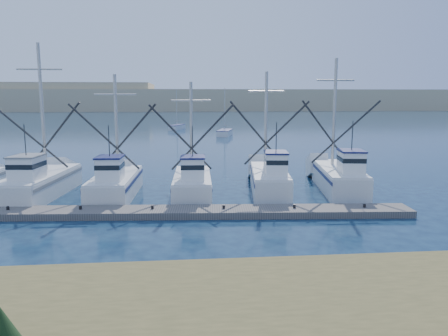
{
  "coord_description": "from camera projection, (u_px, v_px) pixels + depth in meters",
  "views": [
    {
      "loc": [
        -5.09,
        -17.69,
        6.59
      ],
      "look_at": [
        -2.64,
        8.0,
        2.37
      ],
      "focal_mm": 35.0,
      "sensor_mm": 36.0,
      "label": 1
    }
  ],
  "objects": [
    {
      "name": "ground",
      "position": [
        302.0,
        251.0,
        18.92
      ],
      "size": [
        500.0,
        500.0,
        0.0
      ],
      "primitive_type": "plane",
      "color": "#0C1C35",
      "rests_on": "ground"
    },
    {
      "name": "floating_dock",
      "position": [
        153.0,
        212.0,
        24.46
      ],
      "size": [
        29.2,
        3.93,
        0.39
      ],
      "primitive_type": "cube",
      "rotation": [
        0.0,
        0.0,
        -0.07
      ],
      "color": "#69635E",
      "rests_on": "ground"
    },
    {
      "name": "dune_ridge",
      "position": [
        192.0,
        100.0,
        224.43
      ],
      "size": [
        360.0,
        60.0,
        10.0
      ],
      "primitive_type": "cube",
      "color": "tan",
      "rests_on": "ground"
    },
    {
      "name": "trawler_fleet",
      "position": [
        158.0,
        182.0,
        29.34
      ],
      "size": [
        28.9,
        8.86,
        10.17
      ],
      "color": "silver",
      "rests_on": "ground"
    },
    {
      "name": "sailboat_near",
      "position": [
        225.0,
        133.0,
        74.87
      ],
      "size": [
        3.37,
        6.45,
        8.1
      ],
      "rotation": [
        0.0,
        0.0,
        -0.25
      ],
      "color": "silver",
      "rests_on": "ground"
    },
    {
      "name": "sailboat_far",
      "position": [
        177.0,
        127.0,
        88.52
      ],
      "size": [
        3.47,
        5.98,
        8.1
      ],
      "rotation": [
        0.0,
        0.0,
        -0.35
      ],
      "color": "silver",
      "rests_on": "ground"
    }
  ]
}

